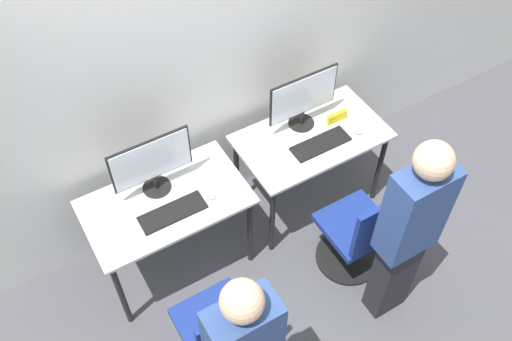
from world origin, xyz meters
The scene contains 14 objects.
ground_plane centered at (0.00, 0.00, 0.00)m, with size 20.00×20.00×0.00m, color #4C4C51.
wall_back centered at (0.00, 0.74, 1.40)m, with size 12.00×0.05×2.80m.
desk_left centered at (-0.57, 0.31, 0.65)m, with size 1.06×0.62×0.75m.
monitor_left centered at (-0.57, 0.44, 0.99)m, with size 0.54×0.19×0.44m.
keyboard_left centered at (-0.57, 0.19, 0.76)m, with size 0.43×0.15×0.02m.
mouse_left centered at (-0.30, 0.20, 0.76)m, with size 0.06×0.09×0.03m.
office_chair_left centered at (-0.63, -0.51, 0.37)m, with size 0.48×0.48×0.89m.
desk_right centered at (0.57, 0.31, 0.65)m, with size 1.06×0.62×0.75m.
monitor_right centered at (0.57, 0.45, 0.99)m, with size 0.54×0.19×0.44m.
keyboard_right centered at (0.57, 0.20, 0.76)m, with size 0.43×0.15×0.02m.
mouse_right centered at (0.88, 0.17, 0.76)m, with size 0.06×0.09×0.03m.
office_chair_right centered at (0.54, -0.37, 0.37)m, with size 0.48×0.48×0.89m.
person_right centered at (0.54, -0.73, 0.90)m, with size 0.36×0.22×1.64m.
placard_right centered at (0.81, 0.34, 0.79)m, with size 0.16×0.03×0.08m.
Camera 1 is at (-1.19, -1.90, 3.70)m, focal length 40.00 mm.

